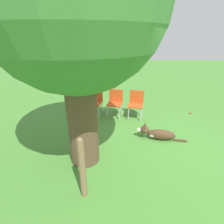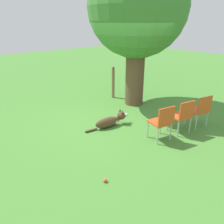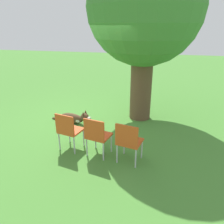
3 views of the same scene
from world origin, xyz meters
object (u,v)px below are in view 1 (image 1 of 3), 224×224
at_px(red_chair_0, 136,102).
at_px(tennis_ball, 190,113).
at_px(dog, 157,134).
at_px(fence_post, 82,168).
at_px(oak_tree, 74,2).
at_px(red_chair_1, 115,101).
at_px(red_chair_2, 95,100).

height_order(red_chair_0, tennis_ball, red_chair_0).
xyz_separation_m(dog, fence_post, (-1.71, 1.56, 0.41)).
relative_size(oak_tree, tennis_ball, 64.01).
bearing_deg(oak_tree, red_chair_0, -31.21).
height_order(red_chair_0, red_chair_1, same).
bearing_deg(tennis_ball, red_chair_1, 93.99).
distance_m(red_chair_0, red_chair_2, 1.31).
bearing_deg(dog, red_chair_1, -42.95).
bearing_deg(dog, red_chair_0, -62.70).
xyz_separation_m(dog, tennis_ball, (1.56, -1.46, -0.12)).
height_order(red_chair_0, red_chair_2, same).
distance_m(oak_tree, red_chair_1, 3.29).
relative_size(red_chair_0, tennis_ball, 12.47).
distance_m(fence_post, red_chair_1, 3.14).
height_order(oak_tree, red_chair_0, oak_tree).
relative_size(dog, fence_post, 1.09).
bearing_deg(red_chair_0, tennis_ball, 110.81).
xyz_separation_m(oak_tree, tennis_ball, (2.37, -3.14, -2.83)).
distance_m(fence_post, red_chair_0, 3.22).
relative_size(dog, tennis_ball, 17.87).
distance_m(dog, fence_post, 2.35).
xyz_separation_m(red_chair_2, tennis_ball, (0.08, -3.16, -0.46)).
bearing_deg(fence_post, red_chair_1, -9.20).
bearing_deg(red_chair_1, red_chair_0, 94.33).
height_order(fence_post, tennis_ball, fence_post).
bearing_deg(red_chair_0, red_chair_1, -85.67).
xyz_separation_m(red_chair_1, red_chair_2, (0.09, 0.65, 0.00)).
xyz_separation_m(oak_tree, fence_post, (-0.90, -0.12, -2.30)).
relative_size(red_chair_1, red_chair_2, 1.00).
bearing_deg(tennis_ball, red_chair_2, 91.48).
bearing_deg(red_chair_1, tennis_ball, 106.59).
xyz_separation_m(fence_post, red_chair_0, (3.01, -1.15, -0.07)).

